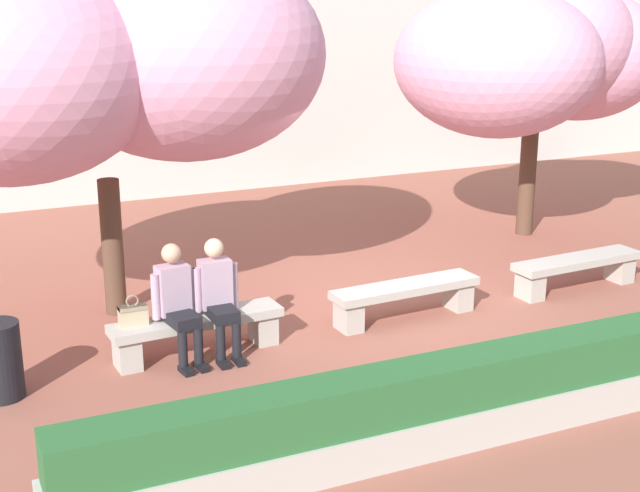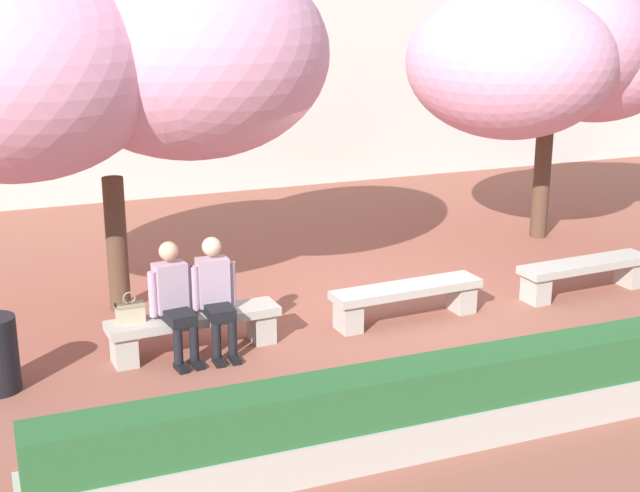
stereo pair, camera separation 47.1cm
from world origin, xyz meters
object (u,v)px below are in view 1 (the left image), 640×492
object	(u,v)px
person_seated_left	(177,299)
stone_bench_center	(577,268)
person_seated_right	(218,293)
cherry_tree_main	(104,63)
stone_bench_west_end	(197,328)
stone_bench_near_west	(405,295)
handbag	(133,314)
cherry_tree_secondary	(533,54)

from	to	relation	value
person_seated_left	stone_bench_center	bearing A→B (deg)	0.55
person_seated_right	cherry_tree_main	distance (m)	2.99
stone_bench_west_end	cherry_tree_main	world-z (taller)	cherry_tree_main
stone_bench_west_end	stone_bench_center	size ratio (longest dim) A/B	1.00
stone_bench_west_end	person_seated_left	size ratio (longest dim) A/B	1.50
stone_bench_near_west	person_seated_right	world-z (taller)	person_seated_right
handbag	stone_bench_west_end	bearing A→B (deg)	-1.96
handbag	cherry_tree_secondary	size ratio (longest dim) A/B	0.07
person_seated_right	handbag	size ratio (longest dim) A/B	3.81
stone_bench_near_west	person_seated_left	bearing A→B (deg)	-178.93
stone_bench_west_end	handbag	bearing A→B (deg)	178.04
stone_bench_west_end	cherry_tree_secondary	size ratio (longest dim) A/B	0.41
cherry_tree_main	handbag	bearing A→B (deg)	-96.67
stone_bench_center	cherry_tree_main	size ratio (longest dim) A/B	0.36
cherry_tree_secondary	stone_bench_center	bearing A→B (deg)	-111.28
stone_bench_west_end	person_seated_right	bearing A→B (deg)	-12.80
handbag	stone_bench_center	bearing A→B (deg)	-0.23
person_seated_right	stone_bench_near_west	bearing A→B (deg)	1.29
person_seated_left	cherry_tree_main	xyz separation A→B (m)	(-0.27, 1.68, 2.36)
stone_bench_west_end	person_seated_left	xyz separation A→B (m)	(-0.22, -0.05, 0.39)
handbag	cherry_tree_secondary	world-z (taller)	cherry_tree_secondary
stone_bench_west_end	person_seated_right	xyz separation A→B (m)	(0.24, -0.05, 0.39)
stone_bench_near_west	cherry_tree_secondary	distance (m)	5.06
stone_bench_center	person_seated_right	xyz separation A→B (m)	(-4.99, -0.05, 0.39)
stone_bench_center	stone_bench_west_end	bearing A→B (deg)	180.00
stone_bench_center	cherry_tree_secondary	size ratio (longest dim) A/B	0.41
person_seated_right	cherry_tree_secondary	world-z (taller)	cherry_tree_secondary
stone_bench_center	person_seated_right	bearing A→B (deg)	-179.39
person_seated_left	cherry_tree_secondary	bearing A→B (deg)	21.48
stone_bench_near_west	cherry_tree_secondary	world-z (taller)	cherry_tree_secondary
stone_bench_center	person_seated_left	size ratio (longest dim) A/B	1.50
person_seated_left	person_seated_right	bearing A→B (deg)	-0.09
cherry_tree_secondary	person_seated_left	bearing A→B (deg)	-158.52
person_seated_left	handbag	size ratio (longest dim) A/B	3.81
stone_bench_west_end	cherry_tree_main	bearing A→B (deg)	106.95
cherry_tree_main	stone_bench_near_west	bearing A→B (deg)	-27.66
stone_bench_center	person_seated_right	distance (m)	5.01
stone_bench_near_west	person_seated_right	size ratio (longest dim) A/B	1.50
person_seated_right	person_seated_left	bearing A→B (deg)	179.91
cherry_tree_main	cherry_tree_secondary	distance (m)	6.75
stone_bench_west_end	stone_bench_near_west	bearing A→B (deg)	0.00
person_seated_right	handbag	world-z (taller)	person_seated_right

